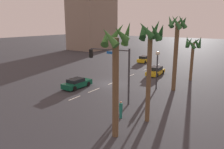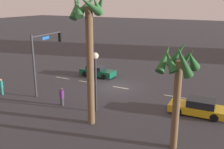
# 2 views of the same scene
# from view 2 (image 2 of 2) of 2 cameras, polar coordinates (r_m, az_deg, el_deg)

# --- Properties ---
(ground_plane) EXTENTS (220.00, 220.00, 0.00)m
(ground_plane) POSITION_cam_2_polar(r_m,az_deg,el_deg) (28.31, 0.97, -2.76)
(ground_plane) COLOR #333338
(lane_stripe_2) EXTENTS (2.14, 0.14, 0.01)m
(lane_stripe_2) POSITION_cam_2_polar(r_m,az_deg,el_deg) (26.24, 13.65, -4.75)
(lane_stripe_2) COLOR silver
(lane_stripe_2) RESTS_ON ground_plane
(lane_stripe_3) EXTENTS (1.85, 0.14, 0.01)m
(lane_stripe_3) POSITION_cam_2_polar(r_m,az_deg,el_deg) (28.09, 1.91, -2.91)
(lane_stripe_3) COLOR silver
(lane_stripe_3) RESTS_ON ground_plane
(lane_stripe_4) EXTENTS (2.39, 0.14, 0.01)m
(lane_stripe_4) POSITION_cam_2_polar(r_m,az_deg,el_deg) (30.08, -5.40, -1.69)
(lane_stripe_4) COLOR silver
(lane_stripe_4) RESTS_ON ground_plane
(lane_stripe_5) EXTENTS (1.96, 0.14, 0.01)m
(lane_stripe_5) POSITION_cam_2_polar(r_m,az_deg,el_deg) (32.13, -10.89, -0.76)
(lane_stripe_5) COLOR silver
(lane_stripe_5) RESTS_ON ground_plane
(car_0) EXTENTS (4.42, 1.93, 1.30)m
(car_0) POSITION_cam_2_polar(r_m,az_deg,el_deg) (32.25, -3.24, 0.69)
(car_0) COLOR #0F5138
(car_0) RESTS_ON ground_plane
(car_2) EXTENTS (4.58, 2.05, 1.36)m
(car_2) POSITION_cam_2_polar(r_m,az_deg,el_deg) (22.62, 18.45, -6.86)
(car_2) COLOR gold
(car_2) RESTS_ON ground_plane
(traffic_signal) EXTENTS (0.72, 5.07, 6.06)m
(traffic_signal) POSITION_cam_2_polar(r_m,az_deg,el_deg) (26.80, -14.70, 4.77)
(traffic_signal) COLOR #38383D
(traffic_signal) RESTS_ON ground_plane
(streetlamp) EXTENTS (0.56, 0.56, 5.09)m
(streetlamp) POSITION_cam_2_polar(r_m,az_deg,el_deg) (21.13, -3.67, 1.03)
(streetlamp) COLOR #2D2D33
(streetlamp) RESTS_ON ground_plane
(pedestrian_0) EXTENTS (0.46, 0.46, 1.65)m
(pedestrian_0) POSITION_cam_2_polar(r_m,az_deg,el_deg) (28.03, -23.14, -2.41)
(pedestrian_0) COLOR #1E7266
(pedestrian_0) RESTS_ON ground_plane
(pedestrian_1) EXTENTS (0.52, 0.52, 1.66)m
(pedestrian_1) POSITION_cam_2_polar(r_m,az_deg,el_deg) (23.60, -10.98, -4.73)
(pedestrian_1) COLOR #333338
(pedestrian_1) RESTS_ON ground_plane
(palm_tree_1) EXTENTS (2.72, 2.81, 9.67)m
(palm_tree_1) POSITION_cam_2_polar(r_m,az_deg,el_deg) (18.41, -5.17, 8.89)
(palm_tree_1) COLOR brown
(palm_tree_1) RESTS_ON ground_plane
(palm_tree_3) EXTENTS (2.48, 2.70, 6.82)m
(palm_tree_3) POSITION_cam_2_polar(r_m,az_deg,el_deg) (15.78, 14.28, 0.52)
(palm_tree_3) COLOR brown
(palm_tree_3) RESTS_ON ground_plane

